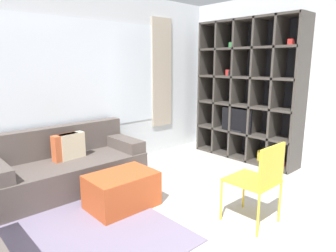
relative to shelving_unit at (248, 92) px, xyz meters
name	(u,v)px	position (x,y,z in m)	size (l,w,h in m)	color
wall_back	(77,82)	(-2.42, 1.32, 0.20)	(6.41, 0.11, 2.70)	silver
wall_right	(268,80)	(0.22, -0.24, 0.19)	(0.07, 4.25, 2.70)	silver
area_rug	(51,239)	(-3.50, -0.20, -1.15)	(2.15, 2.04, 0.01)	slate
shelving_unit	(248,92)	(0.00, 0.00, 0.00)	(0.43, 1.84, 2.33)	#232328
couch_main	(67,167)	(-2.85, 0.86, -0.87)	(1.95, 0.86, 0.79)	#564C47
ottoman	(122,190)	(-2.63, -0.10, -0.95)	(0.75, 0.53, 0.40)	#B74C23
folding_chair	(260,177)	(-1.81, -1.35, -0.64)	(0.44, 0.46, 0.86)	gold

